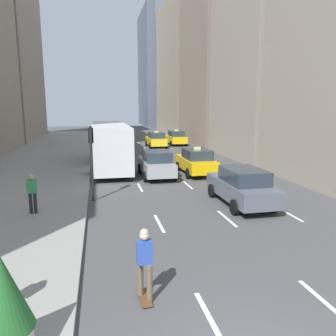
% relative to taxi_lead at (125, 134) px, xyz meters
% --- Properties ---
extents(sidewalk_left, '(8.00, 66.00, 0.15)m').
position_rel_taxi_lead_xyz_m(sidewalk_left, '(-8.20, -14.19, -0.81)').
color(sidewalk_left, gray).
rests_on(sidewalk_left, ground).
extents(lane_markings, '(5.72, 56.00, 0.01)m').
position_rel_taxi_lead_xyz_m(lane_markings, '(1.40, -18.19, -0.87)').
color(lane_markings, white).
rests_on(lane_markings, ground).
extents(building_row_right, '(6.00, 88.55, 32.31)m').
position_rel_taxi_lead_xyz_m(building_row_right, '(10.80, 4.71, 12.93)').
color(building_row_right, gray).
rests_on(building_row_right, ground).
extents(taxi_lead, '(2.02, 4.40, 1.87)m').
position_rel_taxi_lead_xyz_m(taxi_lead, '(0.00, 0.00, 0.00)').
color(taxi_lead, yellow).
rests_on(taxi_lead, ground).
extents(taxi_second, '(2.02, 4.40, 1.87)m').
position_rel_taxi_lead_xyz_m(taxi_second, '(2.80, -24.18, 0.00)').
color(taxi_second, yellow).
rests_on(taxi_second, ground).
extents(taxi_third, '(2.02, 4.40, 1.87)m').
position_rel_taxi_lead_xyz_m(taxi_third, '(2.80, -8.39, 0.00)').
color(taxi_third, yellow).
rests_on(taxi_third, ground).
extents(taxi_fourth, '(2.02, 4.40, 1.87)m').
position_rel_taxi_lead_xyz_m(taxi_fourth, '(5.60, -6.45, 0.00)').
color(taxi_fourth, yellow).
rests_on(taxi_fourth, ground).
extents(sedan_black_near, '(2.02, 4.60, 1.73)m').
position_rel_taxi_lead_xyz_m(sedan_black_near, '(2.80, -31.45, 0.00)').
color(sedan_black_near, '#565B66').
rests_on(sedan_black_near, ground).
extents(sedan_silver_behind, '(2.02, 4.44, 1.74)m').
position_rel_taxi_lead_xyz_m(sedan_silver_behind, '(-0.00, -24.59, 0.00)').
color(sedan_silver_behind, '#9EA0A5').
rests_on(sedan_silver_behind, ground).
extents(city_bus, '(2.80, 11.61, 3.25)m').
position_rel_taxi_lead_xyz_m(city_bus, '(-2.81, -20.13, 0.91)').
color(city_bus, silver).
rests_on(city_bus, ground).
extents(skateboarder, '(0.36, 0.80, 1.75)m').
position_rel_taxi_lead_xyz_m(skateboarder, '(-2.65, -38.17, 0.08)').
color(skateboarder, brown).
rests_on(skateboarder, ground).
extents(planter_with_shrub, '(1.00, 1.00, 1.95)m').
position_rel_taxi_lead_xyz_m(planter_with_shrub, '(-5.27, -39.64, 0.27)').
color(planter_with_shrub, beige).
rests_on(planter_with_shrub, sidewalk_left).
extents(pedestrian_mid_block, '(0.36, 0.22, 1.65)m').
position_rel_taxi_lead_xyz_m(pedestrian_mid_block, '(-6.33, -31.31, 0.19)').
color(pedestrian_mid_block, '#23232D').
rests_on(pedestrian_mid_block, sidewalk_left).
extents(traffic_light_pole, '(0.24, 0.42, 3.60)m').
position_rel_taxi_lead_xyz_m(traffic_light_pole, '(-3.95, -29.29, 1.53)').
color(traffic_light_pole, black).
rests_on(traffic_light_pole, ground).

